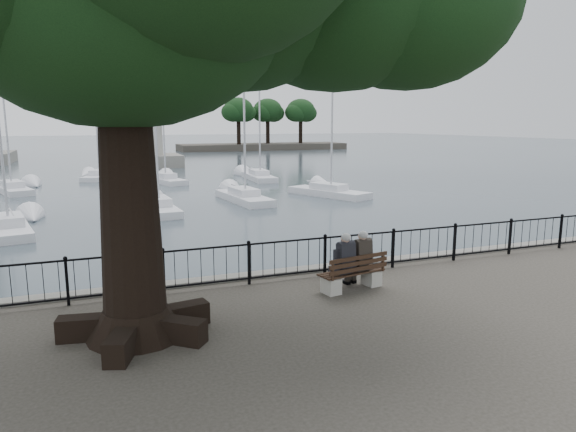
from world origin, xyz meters
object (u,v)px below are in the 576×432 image
bench (353,277)px  person_left (342,264)px  person_right (359,261)px  lion_monument (151,145)px

bench → person_left: bearing=169.5°
person_right → lion_monument: lion_monument is taller
person_right → bench: bearing=-148.5°
bench → person_right: (0.22, 0.14, 0.33)m
bench → person_right: person_right is taller
person_left → lion_monument: bearing=88.7°
bench → lion_monument: lion_monument is taller
person_right → lion_monument: 48.55m
bench → person_right: size_ratio=1.24×
person_right → person_left: bearing=-169.9°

